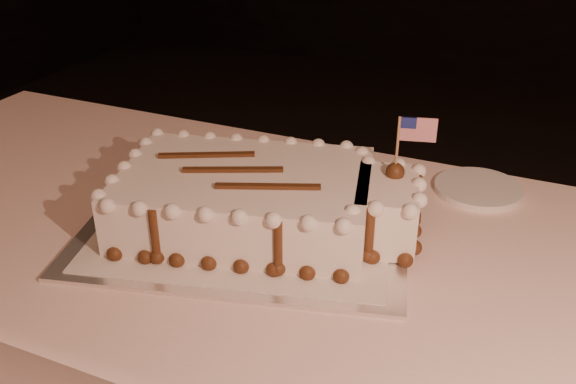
% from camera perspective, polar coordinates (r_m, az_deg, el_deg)
% --- Properties ---
extents(cake_board, '(0.64, 0.54, 0.01)m').
position_cam_1_polar(cake_board, '(1.13, -3.72, -3.07)').
color(cake_board, silver).
rests_on(cake_board, banquet_table).
extents(doily, '(0.58, 0.49, 0.00)m').
position_cam_1_polar(doily, '(1.13, -3.73, -2.85)').
color(doily, silver).
rests_on(doily, cake_board).
extents(sheet_cake, '(0.55, 0.39, 0.21)m').
position_cam_1_polar(sheet_cake, '(1.10, -2.30, -0.69)').
color(sheet_cake, white).
rests_on(sheet_cake, doily).
extents(side_plate, '(0.17, 0.17, 0.01)m').
position_cam_1_polar(side_plate, '(1.30, 16.56, 0.28)').
color(side_plate, white).
rests_on(side_plate, banquet_table).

